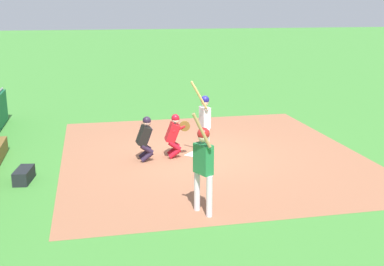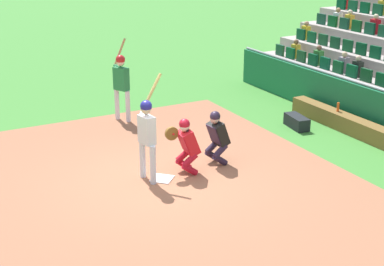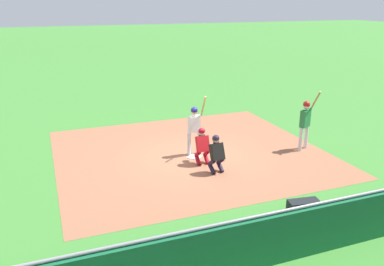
# 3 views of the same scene
# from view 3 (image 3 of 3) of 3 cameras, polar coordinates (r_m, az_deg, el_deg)

# --- Properties ---
(ground_plane) EXTENTS (160.00, 160.00, 0.00)m
(ground_plane) POSITION_cam_3_polar(r_m,az_deg,el_deg) (14.41, 0.37, -3.48)
(ground_plane) COLOR #3F8333
(infield_dirt_patch) EXTENTS (9.63, 8.74, 0.01)m
(infield_dirt_patch) POSITION_cam_3_polar(r_m,az_deg,el_deg) (14.84, -0.33, -2.79)
(infield_dirt_patch) COLOR #9B6144
(infield_dirt_patch) RESTS_ON ground_plane
(home_plate_marker) EXTENTS (0.62, 0.62, 0.02)m
(home_plate_marker) POSITION_cam_3_polar(r_m,az_deg,el_deg) (14.40, 0.37, -3.43)
(home_plate_marker) COLOR white
(home_plate_marker) RESTS_ON infield_dirt_patch
(batter_at_plate) EXTENTS (0.58, 0.62, 2.28)m
(batter_at_plate) POSITION_cam_3_polar(r_m,az_deg,el_deg) (14.31, 0.38, 1.13)
(batter_at_plate) COLOR silver
(batter_at_plate) RESTS_ON ground_plane
(catcher_crouching) EXTENTS (0.48, 0.72, 1.30)m
(catcher_crouching) POSITION_cam_3_polar(r_m,az_deg,el_deg) (13.64, 1.49, -1.55)
(catcher_crouching) COLOR #B01121
(catcher_crouching) RESTS_ON ground_plane
(home_plate_umpire) EXTENTS (0.49, 0.49, 1.30)m
(home_plate_umpire) POSITION_cam_3_polar(r_m,az_deg,el_deg) (12.95, 3.51, -2.77)
(home_plate_umpire) COLOR #271B30
(home_plate_umpire) RESTS_ON ground_plane
(dugout_wall) EXTENTS (12.37, 0.24, 1.25)m
(dugout_wall) POSITION_cam_3_polar(r_m,az_deg,el_deg) (9.22, 15.01, -13.60)
(dugout_wall) COLOR #16613A
(dugout_wall) RESTS_ON ground_plane
(dugout_bench) EXTENTS (4.26, 0.40, 0.44)m
(dugout_bench) POSITION_cam_3_polar(r_m,az_deg,el_deg) (10.01, 14.96, -13.38)
(dugout_bench) COLOR brown
(dugout_bench) RESTS_ON ground_plane
(water_bottle_on_bench) EXTENTS (0.07, 0.07, 0.25)m
(water_bottle_on_bench) POSITION_cam_3_polar(r_m,az_deg,el_deg) (10.07, 17.36, -11.15)
(water_bottle_on_bench) COLOR #E1541D
(water_bottle_on_bench) RESTS_ON dugout_bench
(equipment_duffel_bag) EXTENTS (0.89, 0.48, 0.34)m
(equipment_duffel_bag) POSITION_cam_3_polar(r_m,az_deg,el_deg) (11.21, 15.71, -10.08)
(equipment_duffel_bag) COLOR black
(equipment_duffel_bag) RESTS_ON ground_plane
(on_deck_batter) EXTENTS (0.65, 0.51, 2.28)m
(on_deck_batter) POSITION_cam_3_polar(r_m,az_deg,el_deg) (15.37, 15.96, 1.90)
(on_deck_batter) COLOR silver
(on_deck_batter) RESTS_ON ground_plane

